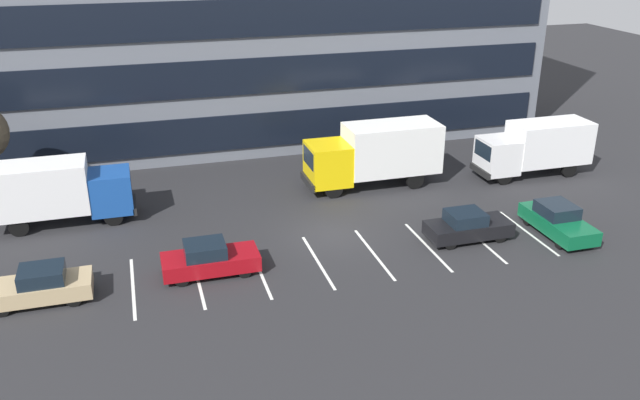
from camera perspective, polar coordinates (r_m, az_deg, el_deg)
The scene contains 9 objects.
ground_plane at distance 33.82m, azimuth 0.86°, elevation -2.98°, with size 120.00×120.00×0.00m, color #262628.
lot_markings at distance 31.59m, azimuth 2.27°, elevation -4.97°, with size 19.74×5.40×0.01m.
box_truck_yellow at distance 39.42m, azimuth 4.78°, elevation 4.10°, with size 8.06×2.67×3.74m.
box_truck_white at distance 43.24m, azimuth 18.03°, elevation 4.43°, with size 7.19×2.38×3.33m.
box_truck_blue at distance 36.90m, azimuth -21.67°, elevation 0.82°, with size 7.30×2.42×3.38m.
sedan_tan at distance 30.19m, azimuth -22.95°, elevation -6.81°, with size 4.29×1.80×1.54m.
sedan_black at distance 33.84m, azimuth 12.56°, elevation -2.21°, with size 4.24×1.78×1.52m.
sedan_forest at distance 35.67m, azimuth 19.72°, elevation -1.66°, with size 1.85×4.43×1.59m.
sedan_maroon at distance 30.31m, azimuth -9.48°, elevation -5.02°, with size 4.32×1.81×1.55m.
Camera 1 is at (-9.05, -29.04, 14.79)m, focal length 37.28 mm.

